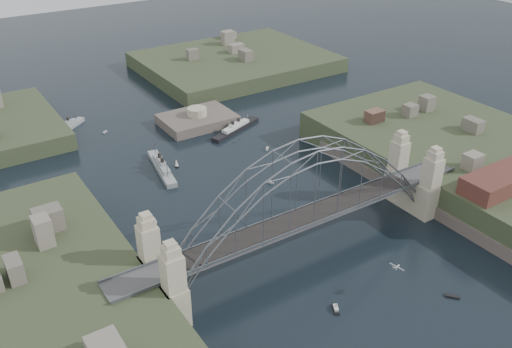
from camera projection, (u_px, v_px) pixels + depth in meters
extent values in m
plane|color=black|center=(303.00, 250.00, 116.22)|extent=(500.00, 500.00, 0.00)
cube|color=#4C4C4E|center=(304.00, 219.00, 112.32)|extent=(84.00, 6.00, 0.70)
cube|color=#575D64|center=(314.00, 223.00, 109.86)|extent=(84.00, 0.25, 0.50)
cube|color=#575D64|center=(296.00, 210.00, 114.25)|extent=(84.00, 0.25, 0.50)
cube|color=black|center=(304.00, 216.00, 112.05)|extent=(55.20, 5.20, 0.35)
cube|color=#B0A68A|center=(174.00, 285.00, 93.24)|extent=(3.40, 3.40, 17.70)
cube|color=#B0A68A|center=(150.00, 255.00, 100.56)|extent=(3.40, 3.40, 17.70)
cube|color=#B0A68A|center=(430.00, 183.00, 123.25)|extent=(3.40, 3.40, 17.70)
cube|color=#B0A68A|center=(398.00, 165.00, 130.57)|extent=(3.40, 3.40, 17.70)
cube|color=#B0A68A|center=(164.00, 290.00, 99.27)|extent=(4.08, 13.80, 8.00)
cube|color=#B0A68A|center=(411.00, 192.00, 129.27)|extent=(4.08, 13.80, 8.00)
cube|color=#544A43|center=(145.00, 312.00, 98.82)|extent=(6.00, 70.00, 4.00)
cube|color=#333E25|center=(482.00, 170.00, 142.87)|extent=(50.00, 90.00, 12.00)
cube|color=#544A43|center=(421.00, 198.00, 132.64)|extent=(6.00, 70.00, 4.00)
cube|color=#333E25|center=(235.00, 67.00, 220.20)|extent=(70.00, 55.00, 9.50)
cube|color=#544A43|center=(198.00, 125.00, 173.42)|extent=(22.00, 16.00, 7.00)
cylinder|color=#B0A68A|center=(197.00, 112.00, 171.13)|extent=(6.00, 6.00, 2.40)
cube|color=#592D26|center=(502.00, 180.00, 122.05)|extent=(20.00, 8.00, 4.00)
cube|color=#9BA1A4|center=(162.00, 169.00, 146.47)|extent=(6.07, 20.47, 1.81)
cube|color=#9BA1A4|center=(162.00, 165.00, 145.81)|extent=(3.87, 11.35, 1.35)
cube|color=#9BA1A4|center=(161.00, 161.00, 145.32)|extent=(2.32, 5.25, 0.90)
cylinder|color=black|center=(162.00, 161.00, 143.79)|extent=(0.97, 0.97, 1.81)
cylinder|color=black|center=(160.00, 156.00, 146.07)|extent=(0.97, 0.97, 1.81)
cylinder|color=#575D64|center=(167.00, 169.00, 140.16)|extent=(0.18, 0.18, 4.51)
cylinder|color=#575D64|center=(155.00, 150.00, 149.93)|extent=(0.18, 0.18, 4.51)
cube|color=#9BA1A4|center=(67.00, 129.00, 169.03)|extent=(13.44, 11.47, 1.56)
cube|color=#9BA1A4|center=(67.00, 125.00, 168.46)|extent=(7.66, 6.64, 1.17)
cube|color=#9BA1A4|center=(66.00, 123.00, 168.03)|extent=(3.76, 3.37, 0.78)
cylinder|color=black|center=(64.00, 122.00, 166.79)|extent=(0.77, 0.77, 1.56)
cylinder|color=black|center=(68.00, 119.00, 168.61)|extent=(0.77, 0.77, 1.56)
cylinder|color=#575D64|center=(57.00, 127.00, 163.91)|extent=(0.16, 0.16, 3.89)
cylinder|color=#575D64|center=(75.00, 116.00, 171.68)|extent=(0.16, 0.16, 3.89)
cube|color=black|center=(236.00, 130.00, 168.63)|extent=(19.86, 10.03, 1.47)
cube|color=silver|center=(236.00, 126.00, 168.09)|extent=(11.13, 6.03, 1.11)
cube|color=silver|center=(236.00, 124.00, 167.69)|extent=(5.27, 3.28, 0.74)
cylinder|color=black|center=(233.00, 123.00, 166.36)|extent=(1.00, 1.00, 1.47)
cylinder|color=black|center=(238.00, 120.00, 168.38)|extent=(1.00, 1.00, 1.47)
cylinder|color=#575D64|center=(223.00, 129.00, 163.13)|extent=(0.15, 0.15, 3.69)
cylinder|color=#575D64|center=(247.00, 116.00, 171.80)|extent=(0.15, 0.15, 3.69)
cube|color=#A8A9AF|center=(397.00, 267.00, 101.64)|extent=(1.57, 0.57, 0.27)
cube|color=#A8A9AF|center=(397.00, 267.00, 101.61)|extent=(0.84, 3.08, 0.06)
cube|color=#A8A9AF|center=(395.00, 268.00, 101.10)|extent=(0.33, 0.98, 0.34)
cube|color=silver|center=(154.00, 224.00, 124.42)|extent=(1.83, 2.12, 0.45)
cube|color=silver|center=(270.00, 183.00, 140.84)|extent=(1.29, 2.10, 0.45)
cube|color=silver|center=(270.00, 181.00, 140.65)|extent=(0.93, 1.31, 0.40)
cylinder|color=black|center=(270.00, 180.00, 140.43)|extent=(0.16, 0.16, 0.70)
cube|color=silver|center=(336.00, 309.00, 100.56)|extent=(2.11, 2.87, 0.45)
cube|color=silver|center=(336.00, 308.00, 100.36)|extent=(1.47, 1.83, 0.40)
cylinder|color=black|center=(336.00, 306.00, 100.15)|extent=(0.16, 0.16, 0.70)
cube|color=silver|center=(267.00, 149.00, 157.44)|extent=(1.84, 1.96, 0.45)
cube|color=silver|center=(267.00, 148.00, 157.24)|extent=(1.23, 1.29, 0.40)
cylinder|color=black|center=(267.00, 147.00, 157.02)|extent=(0.16, 0.16, 0.70)
cube|color=silver|center=(70.00, 180.00, 141.86)|extent=(3.53, 1.74, 0.45)
cube|color=silver|center=(177.00, 166.00, 148.56)|extent=(0.67, 1.74, 0.45)
cylinder|color=#575D64|center=(176.00, 163.00, 148.05)|extent=(0.08, 0.08, 2.20)
cone|color=silver|center=(176.00, 163.00, 148.05)|extent=(1.08, 1.30, 1.92)
cube|color=silver|center=(452.00, 296.00, 103.57)|extent=(2.36, 2.58, 0.45)
cube|color=silver|center=(105.00, 132.00, 167.54)|extent=(1.81, 1.48, 0.45)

